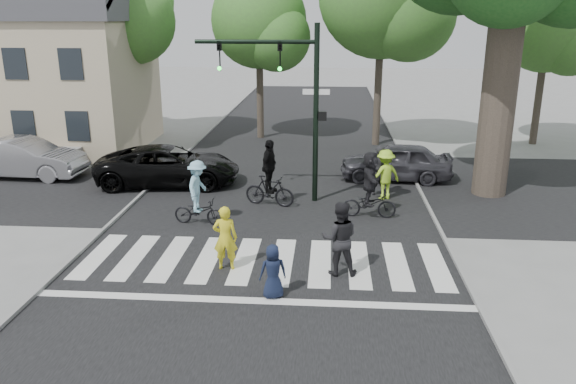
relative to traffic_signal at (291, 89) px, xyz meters
name	(u,v)px	position (x,y,z in m)	size (l,w,h in m)	color
ground	(259,278)	(-0.35, -6.20, -3.90)	(120.00, 120.00, 0.00)	gray
road_stem	(278,211)	(-0.35, -1.20, -3.90)	(10.00, 70.00, 0.01)	black
road_cross	(285,185)	(-0.35, 1.80, -3.89)	(70.00, 10.00, 0.01)	black
curb_left	(129,206)	(-5.40, -1.20, -3.85)	(0.10, 70.00, 0.10)	gray
curb_right	(432,213)	(4.70, -1.20, -3.85)	(0.10, 70.00, 0.10)	gray
crosswalk	(262,266)	(-0.35, -5.54, -3.89)	(10.00, 3.85, 0.01)	silver
traffic_signal	(291,89)	(0.00, 0.00, 0.00)	(4.45, 0.29, 6.00)	black
bg_tree_0	(26,17)	(-14.09, 9.80, 2.24)	(5.46, 5.20, 8.97)	brown
bg_tree_1	(119,6)	(-9.06, 9.28, 2.75)	(6.09, 5.80, 9.80)	brown
bg_tree_2	(263,25)	(-2.11, 10.42, 1.88)	(5.04, 4.80, 8.40)	brown
bg_tree_4	(554,29)	(11.88, 9.93, 1.73)	(4.83, 4.60, 8.15)	brown
house	(56,69)	(-11.85, 7.78, -0.10)	(8.40, 8.10, 8.82)	tan
pedestrian_woman	(225,238)	(-1.25, -5.74, -3.06)	(0.62, 0.40, 1.69)	yellow
pedestrian_child	(273,271)	(0.10, -7.17, -3.26)	(0.63, 0.41, 1.28)	#141C34
pedestrian_adult	(340,238)	(1.62, -5.82, -2.95)	(0.93, 0.72, 1.90)	black
cyclist_left	(198,197)	(-2.66, -2.60, -3.02)	(1.67, 1.12, 2.03)	black
cyclist_mid	(269,179)	(-0.68, -0.63, -2.96)	(1.82, 1.14, 2.29)	black
cyclist_right	(370,188)	(2.63, -1.56, -2.93)	(1.74, 1.62, 2.17)	black
car_suv	(168,166)	(-4.80, 1.59, -3.16)	(2.47, 5.37, 1.49)	black
car_silver	(24,158)	(-10.82, 2.17, -3.11)	(1.67, 4.79, 1.58)	gray
car_grey	(396,162)	(3.95, 2.89, -3.16)	(1.74, 4.32, 1.47)	#37363C
bystander_hivis	(385,175)	(3.29, 0.39, -3.01)	(1.15, 0.66, 1.78)	#A3DC2C
bystander_dark	(379,171)	(3.10, 0.83, -2.98)	(0.67, 0.44, 1.83)	black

